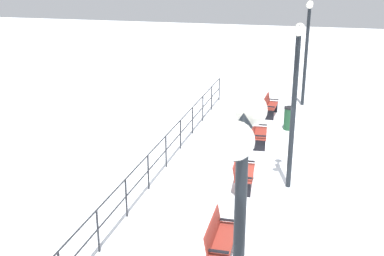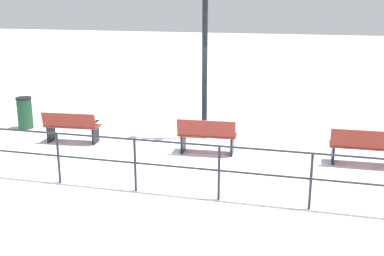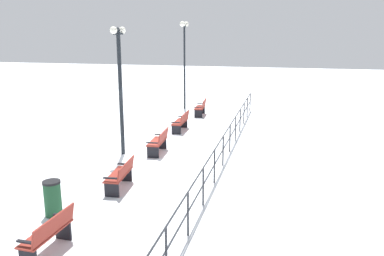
{
  "view_description": "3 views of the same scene",
  "coord_description": "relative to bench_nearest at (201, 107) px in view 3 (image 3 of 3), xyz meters",
  "views": [
    {
      "loc": [
        1.82,
        -12.97,
        6.34
      ],
      "look_at": [
        -2.21,
        2.17,
        0.96
      ],
      "focal_mm": 44.93,
      "sensor_mm": 36.0,
      "label": 1
    },
    {
      "loc": [
        -11.09,
        -2.52,
        3.77
      ],
      "look_at": [
        -1.22,
        0.08,
        0.96
      ],
      "focal_mm": 44.79,
      "sensor_mm": 36.0,
      "label": 2
    },
    {
      "loc": [
        -4.76,
        14.0,
        4.6
      ],
      "look_at": [
        -1.57,
        0.67,
        1.26
      ],
      "focal_mm": 36.94,
      "sensor_mm": 36.0,
      "label": 3
    }
  ],
  "objects": [
    {
      "name": "trash_bin",
      "position": [
        1.06,
        13.1,
        -0.01
      ],
      "size": [
        0.45,
        0.45,
        0.93
      ],
      "color": "#1E4C2D",
      "rests_on": "ground"
    },
    {
      "name": "bench_nearest",
      "position": [
        0.0,
        0.0,
        0.0
      ],
      "size": [
        0.64,
        1.4,
        0.93
      ],
      "rotation": [
        0.0,
        0.0,
        0.08
      ],
      "color": "maroon",
      "rests_on": "ground"
    },
    {
      "name": "lamppost_middle",
      "position": [
        1.42,
        7.75,
        2.6
      ],
      "size": [
        0.26,
        1.03,
        4.79
      ],
      "color": "black",
      "rests_on": "ground"
    },
    {
      "name": "bench_second",
      "position": [
        0.17,
        3.69,
        -0.01
      ],
      "size": [
        0.58,
        1.56,
        0.89
      ],
      "rotation": [
        0.0,
        0.0,
        0.02
      ],
      "color": "maroon",
      "rests_on": "ground"
    },
    {
      "name": "bench_third",
      "position": [
        0.09,
        7.37,
        -0.0
      ],
      "size": [
        0.66,
        1.47,
        0.91
      ],
      "rotation": [
        0.0,
        0.0,
        0.07
      ],
      "color": "maroon",
      "rests_on": "ground"
    },
    {
      "name": "bench_fourth",
      "position": [
        0.08,
        11.05,
        -0.02
      ],
      "size": [
        0.66,
        1.5,
        0.85
      ],
      "rotation": [
        0.0,
        0.0,
        0.09
      ],
      "color": "maroon",
      "rests_on": "ground"
    },
    {
      "name": "lamppost_near",
      "position": [
        1.42,
        -1.78,
        3.38
      ],
      "size": [
        0.31,
        1.16,
        5.21
      ],
      "color": "black",
      "rests_on": "ground"
    },
    {
      "name": "ground_plane",
      "position": [
        0.17,
        7.37,
        -0.48
      ],
      "size": [
        80.0,
        80.0,
        0.0
      ],
      "primitive_type": "plane",
      "color": "white",
      "rests_on": "ground"
    },
    {
      "name": "waterfront_railing",
      "position": [
        -2.56,
        7.37,
        0.25
      ],
      "size": [
        0.05,
        18.69,
        1.1
      ],
      "color": "#26282D",
      "rests_on": "ground"
    },
    {
      "name": "bench_fifth",
      "position": [
        0.1,
        14.74,
        -0.0
      ],
      "size": [
        0.55,
        1.43,
        0.9
      ],
      "rotation": [
        0.0,
        0.0,
        -0.04
      ],
      "color": "maroon",
      "rests_on": "ground"
    }
  ]
}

